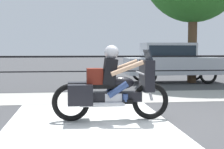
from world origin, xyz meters
name	(u,v)px	position (x,y,z in m)	size (l,w,h in m)	color
ground_plane	(135,121)	(0.00, 0.00, 0.00)	(120.00, 120.00, 0.00)	#424244
sidewalk_band	(114,97)	(0.00, 3.40, 0.01)	(44.00, 2.40, 0.01)	#A8A59E
crosswalk_band	(89,124)	(-0.93, -0.20, 0.00)	(3.17, 6.00, 0.01)	silver
fence_railing	(108,63)	(0.00, 5.12, 0.94)	(36.00, 0.05, 1.20)	black
motorcycle	(111,87)	(-0.47, 0.16, 0.68)	(2.38, 0.76, 1.52)	black
parked_car	(171,60)	(2.94, 7.40, 0.96)	(4.04, 1.63, 1.68)	#B7BCC4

